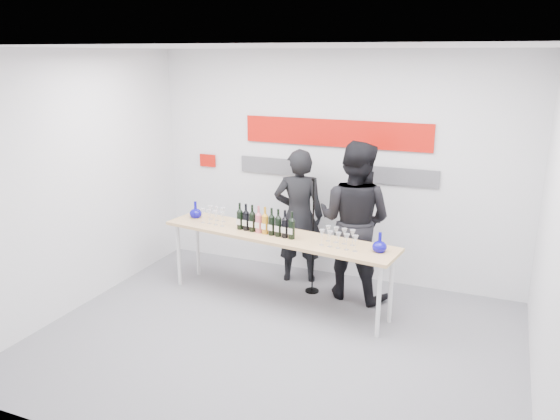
{
  "coord_description": "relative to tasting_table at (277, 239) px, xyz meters",
  "views": [
    {
      "loc": [
        2.04,
        -4.78,
        2.95
      ],
      "look_at": [
        -0.35,
        0.96,
        1.15
      ],
      "focal_mm": 35.0,
      "sensor_mm": 36.0,
      "label": 1
    }
  ],
  "objects": [
    {
      "name": "glasses_right",
      "position": [
        0.8,
        -0.12,
        0.16
      ],
      "size": [
        0.46,
        0.28,
        0.18
      ],
      "color": "silver",
      "rests_on": "tasting_table"
    },
    {
      "name": "signage",
      "position": [
        0.29,
        1.11,
        0.99
      ],
      "size": [
        3.38,
        0.02,
        0.79
      ],
      "color": "red",
      "rests_on": "back_wall"
    },
    {
      "name": "wine_bottles",
      "position": [
        -0.13,
        -0.04,
        0.23
      ],
      "size": [
        0.8,
        0.18,
        0.33
      ],
      "rotation": [
        0.0,
        0.0,
        -0.13
      ],
      "color": "black",
      "rests_on": "tasting_table"
    },
    {
      "name": "decanter_left",
      "position": [
        -1.24,
        0.22,
        0.17
      ],
      "size": [
        0.16,
        0.16,
        0.21
      ],
      "primitive_type": null,
      "color": "#0D0792",
      "rests_on": "tasting_table"
    },
    {
      "name": "back_wall",
      "position": [
        0.35,
        1.14,
        0.69
      ],
      "size": [
        5.0,
        0.04,
        3.0
      ],
      "primitive_type": "cube",
      "color": "silver",
      "rests_on": "ground"
    },
    {
      "name": "presenter_left",
      "position": [
        -0.01,
        0.76,
        0.08
      ],
      "size": [
        0.75,
        0.61,
        1.78
      ],
      "primitive_type": "imported",
      "rotation": [
        0.0,
        0.0,
        3.47
      ],
      "color": "black",
      "rests_on": "ground"
    },
    {
      "name": "mic_stand",
      "position": [
        0.3,
        0.45,
        -0.35
      ],
      "size": [
        0.18,
        0.18,
        1.51
      ],
      "rotation": [
        0.0,
        0.0,
        -0.06
      ],
      "color": "black",
      "rests_on": "ground"
    },
    {
      "name": "glasses_left",
      "position": [
        -0.9,
        0.11,
        0.16
      ],
      "size": [
        0.36,
        0.26,
        0.18
      ],
      "color": "silver",
      "rests_on": "tasting_table"
    },
    {
      "name": "presenter_right",
      "position": [
        0.79,
        0.55,
        0.17
      ],
      "size": [
        1.06,
        0.88,
        1.96
      ],
      "primitive_type": "imported",
      "rotation": [
        0.0,
        0.0,
        2.99
      ],
      "color": "black",
      "rests_on": "ground"
    },
    {
      "name": "tasting_table",
      "position": [
        0.0,
        0.0,
        0.0
      ],
      "size": [
        2.98,
        0.97,
        0.88
      ],
      "rotation": [
        0.0,
        0.0,
        -0.13
      ],
      "color": "tan",
      "rests_on": "ground"
    },
    {
      "name": "decanter_right",
      "position": [
        1.25,
        -0.12,
        0.17
      ],
      "size": [
        0.16,
        0.16,
        0.21
      ],
      "primitive_type": null,
      "color": "#0D0792",
      "rests_on": "tasting_table"
    },
    {
      "name": "ground",
      "position": [
        0.35,
        -0.86,
        -0.81
      ],
      "size": [
        5.0,
        5.0,
        0.0
      ],
      "primitive_type": "plane",
      "color": "slate",
      "rests_on": "ground"
    }
  ]
}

